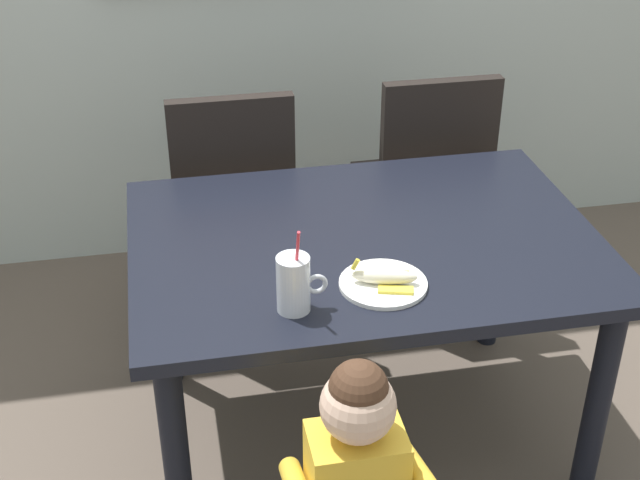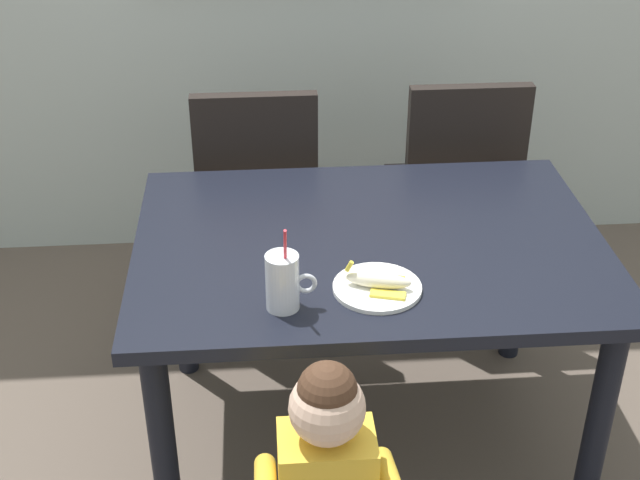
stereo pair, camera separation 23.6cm
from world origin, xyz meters
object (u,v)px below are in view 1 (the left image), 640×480
(milk_cup, at_px, (294,287))
(dining_table, at_px, (364,266))
(dining_chair_right, at_px, (426,176))
(snack_plate, at_px, (383,284))
(toddler_standing, at_px, (356,473))
(peeled_banana, at_px, (385,277))
(dining_chair_left, at_px, (232,196))

(milk_cup, bearing_deg, dining_table, 50.83)
(dining_chair_right, relative_size, snack_plate, 4.17)
(dining_chair_right, relative_size, toddler_standing, 1.15)
(toddler_standing, bearing_deg, snack_plate, 68.68)
(dining_chair_right, bearing_deg, peeled_banana, 66.65)
(dining_chair_left, xyz_separation_m, peeled_banana, (0.30, -0.96, 0.23))
(toddler_standing, height_order, milk_cup, milk_cup)
(dining_chair_right, height_order, snack_plate, dining_chair_right)
(milk_cup, height_order, peeled_banana, milk_cup)
(milk_cup, height_order, snack_plate, milk_cup)
(dining_table, relative_size, milk_cup, 5.37)
(dining_table, bearing_deg, snack_plate, -93.01)
(dining_table, xyz_separation_m, dining_chair_left, (-0.31, 0.70, -0.10))
(dining_chair_left, bearing_deg, milk_cup, 93.21)
(dining_table, distance_m, milk_cup, 0.44)
(dining_chair_left, xyz_separation_m, milk_cup, (0.06, -1.02, 0.27))
(dining_chair_right, height_order, milk_cup, milk_cup)
(toddler_standing, height_order, peeled_banana, toddler_standing)
(dining_chair_right, bearing_deg, milk_cup, 57.09)
(snack_plate, bearing_deg, toddler_standing, -111.32)
(peeled_banana, bearing_deg, dining_chair_right, 66.65)
(dining_chair_left, height_order, peeled_banana, dining_chair_left)
(dining_chair_right, relative_size, peeled_banana, 5.47)
(milk_cup, xyz_separation_m, snack_plate, (0.24, 0.06, -0.06))
(snack_plate, bearing_deg, dining_chair_right, 66.37)
(dining_chair_left, relative_size, dining_chair_right, 1.00)
(dining_table, xyz_separation_m, dining_chair_right, (0.41, 0.72, -0.10))
(snack_plate, distance_m, peeled_banana, 0.03)
(dining_chair_right, bearing_deg, dining_chair_left, 1.64)
(dining_chair_left, distance_m, toddler_standing, 1.39)
(dining_table, height_order, snack_plate, snack_plate)
(dining_chair_left, height_order, toddler_standing, dining_chair_left)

